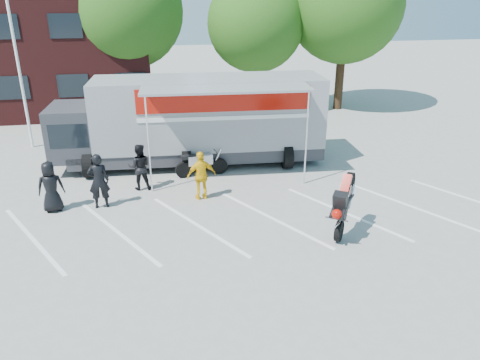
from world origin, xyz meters
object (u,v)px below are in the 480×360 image
object	(u,v)px
transporter_truck	(199,163)
spectator_leather_c	(140,167)
tree_mid	(256,23)
tree_right	(345,5)
flagpole	(19,32)
stunt_bike_rider	(344,231)
spectator_leather_a	(51,187)
tree_left	(127,12)
parked_motorcycle	(202,175)
spectator_hivis	(201,176)
spectator_leather_b	(99,181)

from	to	relation	value
transporter_truck	spectator_leather_c	bearing A→B (deg)	-131.69
tree_mid	tree_right	world-z (taller)	tree_right
flagpole	stunt_bike_rider	world-z (taller)	flagpole
tree_right	spectator_leather_a	xyz separation A→B (m)	(-14.31, -11.64, -5.03)
tree_right	transporter_truck	world-z (taller)	tree_right
transporter_truck	spectator_leather_c	size ratio (longest dim) A/B	6.55
tree_left	stunt_bike_rider	distance (m)	18.30
tree_right	spectator_leather_c	distance (m)	16.26
tree_mid	parked_motorcycle	xyz separation A→B (m)	(-4.22, -9.92, -4.94)
transporter_truck	parked_motorcycle	xyz separation A→B (m)	(-0.01, -1.46, 0.00)
tree_left	stunt_bike_rider	xyz separation A→B (m)	(6.50, -16.17, -5.57)
tree_left	spectator_leather_a	size ratio (longest dim) A/B	5.09
spectator_hivis	spectator_leather_b	bearing A→B (deg)	-9.02
tree_left	spectator_leather_c	world-z (taller)	tree_left
flagpole	tree_mid	bearing A→B (deg)	23.97
tree_mid	stunt_bike_rider	xyz separation A→B (m)	(-0.50, -15.17, -4.94)
tree_left	spectator_leather_b	world-z (taller)	tree_left
flagpole	stunt_bike_rider	xyz separation A→B (m)	(10.74, -10.17, -5.05)
flagpole	spectator_leather_c	size ratio (longest dim) A/B	4.73
flagpole	tree_right	bearing A→B (deg)	15.48
spectator_leather_c	spectator_hivis	bearing A→B (deg)	152.33
parked_motorcycle	stunt_bike_rider	world-z (taller)	stunt_bike_rider
transporter_truck	spectator_hivis	bearing A→B (deg)	-90.82
parked_motorcycle	spectator_leather_a	bearing A→B (deg)	106.67
tree_right	spectator_leather_a	bearing A→B (deg)	-140.88
spectator_leather_a	spectator_leather_c	distance (m)	3.09
stunt_bike_rider	spectator_hivis	distance (m)	5.09
parked_motorcycle	spectator_leather_b	distance (m)	4.32
tree_left	tree_right	distance (m)	12.10
tree_mid	tree_left	bearing A→B (deg)	171.87
parked_motorcycle	stunt_bike_rider	size ratio (longest dim) A/B	1.02
spectator_leather_c	parked_motorcycle	bearing A→B (deg)	-155.51
tree_right	spectator_leather_b	size ratio (longest dim) A/B	4.87
spectator_leather_a	spectator_leather_b	world-z (taller)	spectator_leather_b
tree_left	spectator_leather_c	xyz separation A→B (m)	(0.47, -11.81, -4.72)
stunt_bike_rider	spectator_leather_b	size ratio (longest dim) A/B	1.10
tree_right	stunt_bike_rider	world-z (taller)	tree_right
transporter_truck	spectator_leather_a	bearing A→B (deg)	-141.30
tree_left	spectator_hivis	distance (m)	14.12
tree_left	spectator_hivis	bearing A→B (deg)	-78.93
tree_left	tree_right	world-z (taller)	tree_right
stunt_bike_rider	spectator_leather_c	xyz separation A→B (m)	(-6.03, 4.37, 0.85)
transporter_truck	spectator_leather_b	distance (m)	5.23
spectator_leather_c	spectator_leather_a	bearing A→B (deg)	28.97
spectator_leather_a	parked_motorcycle	bearing A→B (deg)	-164.23
tree_mid	transporter_truck	distance (m)	10.66
parked_motorcycle	tree_right	bearing A→B (deg)	-51.23
tree_mid	tree_right	size ratio (longest dim) A/B	0.84
tree_left	spectator_leather_c	size ratio (longest dim) A/B	5.11
tree_right	spectator_leather_c	world-z (taller)	tree_right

